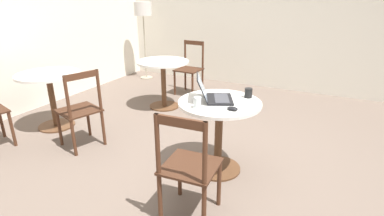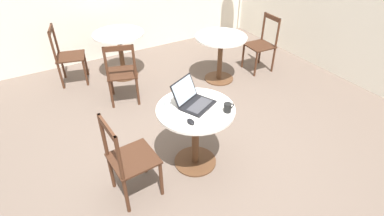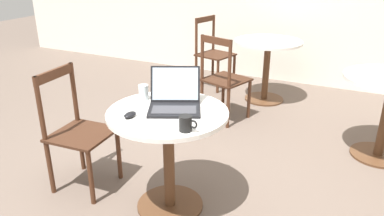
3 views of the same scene
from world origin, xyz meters
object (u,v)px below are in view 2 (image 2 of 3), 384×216
at_px(cafe_table_mid, 221,48).
at_px(drinking_glass, 167,105).
at_px(chair_mid_right, 262,44).
at_px(chair_far_front, 122,74).
at_px(cafe_table_near, 195,123).
at_px(cafe_table_far, 120,44).
at_px(mouse, 191,122).
at_px(chair_near_left, 129,160).
at_px(chair_far_left, 67,56).
at_px(laptop, 194,100).
at_px(mug, 228,108).

relative_size(cafe_table_mid, drinking_glass, 7.61).
bearing_deg(cafe_table_mid, drinking_glass, -139.74).
height_order(chair_mid_right, chair_far_front, same).
distance_m(cafe_table_near, cafe_table_far, 2.39).
relative_size(cafe_table_far, mouse, 8.00).
bearing_deg(chair_near_left, cafe_table_mid, 35.85).
distance_m(cafe_table_mid, chair_near_left, 2.59).
height_order(chair_far_left, laptop, laptop).
bearing_deg(mug, drinking_glass, 146.92).
relative_size(cafe_table_far, chair_far_front, 0.86).
distance_m(cafe_table_near, chair_far_left, 2.72).
distance_m(chair_mid_right, mug, 2.53).
height_order(chair_mid_right, mug, chair_mid_right).
relative_size(chair_far_front, laptop, 2.04).
bearing_deg(cafe_table_mid, chair_far_front, 174.62).
height_order(cafe_table_near, chair_mid_right, chair_mid_right).
distance_m(chair_mid_right, chair_far_left, 3.17).
distance_m(chair_near_left, drinking_glass, 0.63).
bearing_deg(chair_far_front, chair_far_left, 118.89).
distance_m(chair_far_left, laptop, 2.68).
bearing_deg(cafe_table_near, cafe_table_far, 89.69).
distance_m(cafe_table_far, chair_far_left, 0.83).
bearing_deg(chair_far_left, mouse, -77.47).
relative_size(chair_near_left, chair_far_left, 1.00).
distance_m(cafe_table_near, chair_near_left, 0.77).
bearing_deg(chair_far_front, cafe_table_far, 72.19).
bearing_deg(cafe_table_near, cafe_table_mid, 47.62).
relative_size(chair_far_left, mouse, 9.30).
height_order(cafe_table_far, drinking_glass, drinking_glass).
relative_size(cafe_table_mid, mug, 6.98).
height_order(cafe_table_far, laptop, laptop).
xyz_separation_m(cafe_table_far, laptop, (0.00, -2.32, 0.24)).
bearing_deg(cafe_table_far, mug, -84.99).
bearing_deg(laptop, cafe_table_near, -103.17).
relative_size(cafe_table_near, chair_far_front, 0.86).
distance_m(cafe_table_mid, cafe_table_far, 1.62).
bearing_deg(mug, cafe_table_near, 139.05).
distance_m(cafe_table_near, mug, 0.40).
height_order(cafe_table_near, cafe_table_mid, same).
xyz_separation_m(cafe_table_mid, mouse, (-1.50, -1.65, 0.20)).
height_order(chair_far_front, chair_far_left, same).
height_order(cafe_table_far, chair_mid_right, chair_mid_right).
xyz_separation_m(cafe_table_near, drinking_glass, (-0.26, 0.11, 0.24)).
xyz_separation_m(chair_mid_right, laptop, (-2.14, -1.34, 0.34)).
relative_size(cafe_table_far, chair_near_left, 0.86).
bearing_deg(chair_far_left, cafe_table_near, -73.22).
distance_m(chair_far_front, mouse, 1.82).
bearing_deg(mouse, cafe_table_near, 48.48).
relative_size(cafe_table_mid, mouse, 8.00).
relative_size(chair_near_left, laptop, 2.04).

